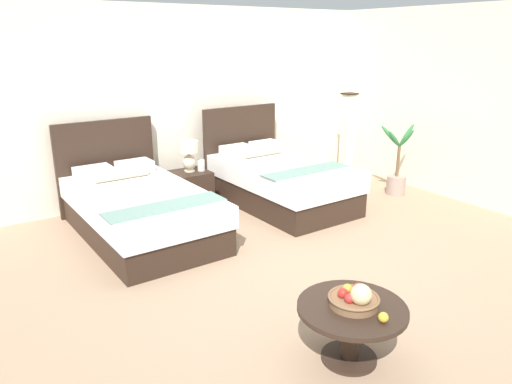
# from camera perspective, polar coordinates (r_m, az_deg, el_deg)

# --- Properties ---
(ground_plane) EXTENTS (10.13, 9.42, 0.02)m
(ground_plane) POSITION_cam_1_polar(r_m,az_deg,el_deg) (4.95, 4.91, -8.88)
(ground_plane) COLOR #9E7E64
(wall_back) EXTENTS (10.13, 0.12, 2.63)m
(wall_back) POSITION_cam_1_polar(r_m,az_deg,el_deg) (6.99, -9.95, 10.17)
(wall_back) COLOR silver
(wall_back) RESTS_ON ground
(wall_side_right) EXTENTS (0.12, 5.02, 2.63)m
(wall_side_right) POSITION_cam_1_polar(r_m,az_deg,el_deg) (7.22, 24.18, 9.14)
(wall_side_right) COLOR beige
(wall_side_right) RESTS_ON ground
(bed_near_window) EXTENTS (1.32, 2.25, 1.20)m
(bed_near_window) POSITION_cam_1_polar(r_m,az_deg,el_deg) (5.77, -13.64, -1.94)
(bed_near_window) COLOR #2F2018
(bed_near_window) RESTS_ON ground
(bed_near_corner) EXTENTS (1.28, 2.11, 1.24)m
(bed_near_corner) POSITION_cam_1_polar(r_m,az_deg,el_deg) (6.65, 2.68, 1.37)
(bed_near_corner) COLOR #2F2018
(bed_near_corner) RESTS_ON ground
(nightstand) EXTENTS (0.48, 0.49, 0.48)m
(nightstand) POSITION_cam_1_polar(r_m,az_deg,el_deg) (6.65, -7.63, 0.40)
(nightstand) COLOR #2F2018
(nightstand) RESTS_ON ground
(table_lamp) EXTENTS (0.26, 0.26, 0.41)m
(table_lamp) POSITION_cam_1_polar(r_m,az_deg,el_deg) (6.54, -7.88, 4.53)
(table_lamp) COLOR beige
(table_lamp) RESTS_ON nightstand
(vase) EXTENTS (0.10, 0.10, 0.15)m
(vase) POSITION_cam_1_polar(r_m,az_deg,el_deg) (6.59, -6.47, 3.15)
(vase) COLOR silver
(vase) RESTS_ON nightstand
(coffee_table) EXTENTS (0.77, 0.77, 0.43)m
(coffee_table) POSITION_cam_1_polar(r_m,az_deg,el_deg) (3.56, 11.14, -14.56)
(coffee_table) COLOR #2F2018
(coffee_table) RESTS_ON ground
(fruit_bowl) EXTENTS (0.36, 0.36, 0.20)m
(fruit_bowl) POSITION_cam_1_polar(r_m,az_deg,el_deg) (3.47, 11.59, -12.10)
(fruit_bowl) COLOR brown
(fruit_bowl) RESTS_ON coffee_table
(loose_apple) EXTENTS (0.07, 0.07, 0.07)m
(loose_apple) POSITION_cam_1_polar(r_m,az_deg,el_deg) (3.36, 14.73, -14.07)
(loose_apple) COLOR gold
(loose_apple) RESTS_ON coffee_table
(floor_lamp_corner) EXTENTS (0.21, 0.21, 1.36)m
(floor_lamp_corner) POSITION_cam_1_polar(r_m,az_deg,el_deg) (8.08, 10.66, 6.56)
(floor_lamp_corner) COLOR black
(floor_lamp_corner) RESTS_ON ground
(potted_palm) EXTENTS (0.47, 0.56, 1.04)m
(potted_palm) POSITION_cam_1_polar(r_m,az_deg,el_deg) (7.36, 16.19, 1.95)
(potted_palm) COLOR gray
(potted_palm) RESTS_ON ground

